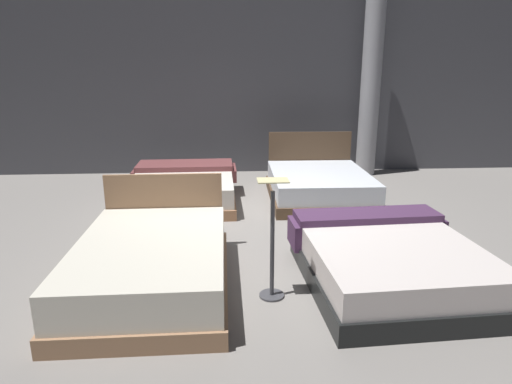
% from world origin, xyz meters
% --- Properties ---
extents(ground_plane, '(18.00, 18.00, 0.02)m').
position_xyz_m(ground_plane, '(0.00, 0.00, -0.01)').
color(ground_plane, gray).
extents(showroom_back_wall, '(18.00, 0.06, 3.50)m').
position_xyz_m(showroom_back_wall, '(0.00, 3.53, 1.75)').
color(showroom_back_wall, '#47474C').
rests_on(showroom_back_wall, ground_plane).
extents(bed_0, '(1.48, 2.15, 0.92)m').
position_xyz_m(bed_0, '(-1.16, -1.60, 0.26)').
color(bed_0, '#9B7251').
rests_on(bed_0, ground_plane).
extents(bed_1, '(1.80, 2.01, 0.54)m').
position_xyz_m(bed_1, '(1.21, -1.66, 0.24)').
color(bed_1, black).
rests_on(bed_1, ground_plane).
extents(bed_2, '(1.77, 2.00, 0.54)m').
position_xyz_m(bed_2, '(-1.13, 1.33, 0.24)').
color(bed_2, '#996A4A').
rests_on(bed_2, ground_plane).
extents(bed_3, '(1.65, 2.07, 1.00)m').
position_xyz_m(bed_3, '(1.11, 1.35, 0.24)').
color(bed_3, '#503A28').
rests_on(bed_3, ground_plane).
extents(price_sign, '(0.28, 0.24, 1.15)m').
position_xyz_m(price_sign, '(0.00, -1.85, 0.45)').
color(price_sign, '#3F3F44').
rests_on(price_sign, ground_plane).
extents(support_pillar, '(0.39, 0.39, 3.50)m').
position_xyz_m(support_pillar, '(2.45, 3.12, 1.75)').
color(support_pillar, '#99999E').
rests_on(support_pillar, ground_plane).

